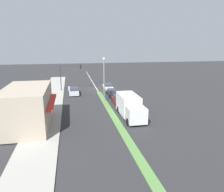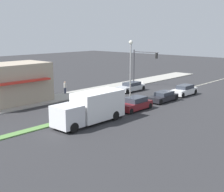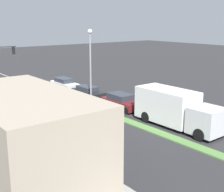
% 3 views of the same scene
% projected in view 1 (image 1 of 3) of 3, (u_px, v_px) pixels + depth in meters
% --- Properties ---
extents(ground_plane, '(160.00, 160.00, 0.00)m').
position_uv_depth(ground_plane, '(112.00, 114.00, 31.03)').
color(ground_plane, '#2B2B2D').
extents(sidewalk_right, '(4.00, 73.00, 0.12)m').
position_uv_depth(sidewalk_right, '(46.00, 119.00, 28.89)').
color(sidewalk_right, '#9E9B93').
rests_on(sidewalk_right, ground).
extents(median_strip, '(0.90, 46.00, 0.10)m').
position_uv_depth(median_strip, '(128.00, 141.00, 22.44)').
color(median_strip, '#568442').
rests_on(median_strip, ground).
extents(lane_marking_center, '(0.16, 60.00, 0.01)m').
position_uv_depth(lane_marking_center, '(96.00, 89.00, 48.20)').
color(lane_marking_center, beige).
rests_on(lane_marking_center, ground).
extents(building_corner_store, '(5.64, 9.71, 4.66)m').
position_uv_depth(building_corner_store, '(27.00, 107.00, 25.85)').
color(building_corner_store, tan).
rests_on(building_corner_store, sidewalk_right).
extents(traffic_signal_main, '(4.59, 0.34, 5.60)m').
position_uv_depth(traffic_signal_main, '(67.00, 72.00, 45.42)').
color(traffic_signal_main, '#333338').
rests_on(traffic_signal_main, sidewalk_right).
extents(street_lamp, '(0.44, 0.44, 7.37)m').
position_uv_depth(street_lamp, '(104.00, 74.00, 36.53)').
color(street_lamp, gray).
rests_on(street_lamp, median_strip).
extents(pedestrian, '(0.34, 0.34, 1.64)m').
position_uv_depth(pedestrian, '(40.00, 101.00, 34.21)').
color(pedestrian, '#282D42').
rests_on(pedestrian, sidewalk_right).
extents(warning_aframe_sign, '(0.45, 0.53, 0.84)m').
position_uv_depth(warning_aframe_sign, '(69.00, 89.00, 46.04)').
color(warning_aframe_sign, silver).
rests_on(warning_aframe_sign, ground).
extents(delivery_truck, '(2.44, 7.50, 2.87)m').
position_uv_depth(delivery_truck, '(130.00, 106.00, 29.56)').
color(delivery_truck, silver).
rests_on(delivery_truck, ground).
extents(van_white, '(1.74, 4.33, 1.39)m').
position_uv_depth(van_white, '(108.00, 87.00, 46.40)').
color(van_white, silver).
rests_on(van_white, ground).
extents(sedan_dark, '(1.75, 4.34, 1.22)m').
position_uv_depth(sedan_dark, '(113.00, 93.00, 41.53)').
color(sedan_dark, black).
rests_on(sedan_dark, ground).
extents(sedan_maroon, '(1.90, 4.23, 1.42)m').
position_uv_depth(sedan_maroon, '(119.00, 100.00, 36.08)').
color(sedan_maroon, maroon).
rests_on(sedan_maroon, ground).
extents(sedan_silver, '(1.84, 4.58, 1.31)m').
position_uv_depth(sedan_silver, '(74.00, 91.00, 42.74)').
color(sedan_silver, '#B7BABF').
rests_on(sedan_silver, ground).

